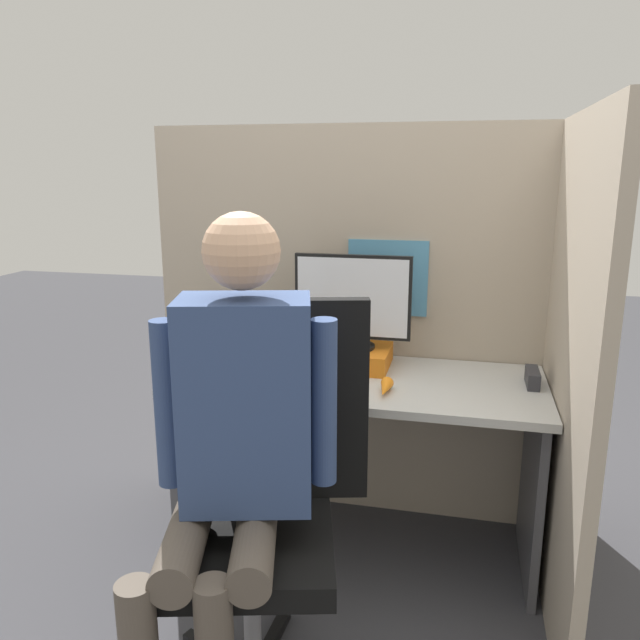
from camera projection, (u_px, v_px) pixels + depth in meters
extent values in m
plane|color=#3D3D42|center=(341.00, 594.00, 2.22)|extent=(12.00, 12.00, 0.00)
cube|color=tan|center=(372.00, 327.00, 2.62)|extent=(1.87, 0.04, 1.65)
cube|color=#4C8EB7|center=(388.00, 278.00, 2.53)|extent=(0.32, 0.01, 0.31)
cube|color=#F4EA66|center=(368.00, 306.00, 2.57)|extent=(0.09, 0.01, 0.09)
cube|color=tan|center=(564.00, 367.00, 2.09)|extent=(0.04, 1.23, 1.65)
cube|color=#B7B7B2|center=(358.00, 381.00, 2.34)|extent=(1.37, 0.61, 0.03)
cube|color=#4C4C51|center=(201.00, 451.00, 2.57)|extent=(0.03, 0.51, 0.68)
cube|color=#4C4C51|center=(532.00, 487.00, 2.28)|extent=(0.03, 0.51, 0.68)
cube|color=orange|center=(352.00, 357.00, 2.46)|extent=(0.30, 0.26, 0.08)
cylinder|color=black|center=(352.00, 346.00, 2.45)|extent=(0.18, 0.18, 0.01)
cylinder|color=black|center=(352.00, 340.00, 2.44)|extent=(0.04, 0.04, 0.04)
cube|color=black|center=(353.00, 297.00, 2.41)|extent=(0.45, 0.02, 0.33)
cube|color=silver|center=(352.00, 297.00, 2.39)|extent=(0.43, 0.00, 0.30)
cube|color=black|center=(222.00, 367.00, 2.42)|extent=(0.37, 0.22, 0.02)
cube|color=#424242|center=(223.00, 363.00, 2.44)|extent=(0.32, 0.12, 0.00)
cube|color=black|center=(229.00, 333.00, 2.47)|extent=(0.37, 0.06, 0.21)
cube|color=silver|center=(228.00, 333.00, 2.47)|extent=(0.33, 0.05, 0.19)
ellipsoid|color=black|center=(271.00, 379.00, 2.26)|extent=(0.06, 0.05, 0.03)
cube|color=#2D2D33|center=(532.00, 378.00, 2.24)|extent=(0.04, 0.14, 0.06)
cone|color=orange|center=(385.00, 389.00, 2.14)|extent=(0.05, 0.13, 0.05)
cylinder|color=green|center=(388.00, 382.00, 2.22)|extent=(0.02, 0.02, 0.02)
cylinder|color=gray|center=(252.00, 616.00, 1.79)|extent=(0.05, 0.05, 0.37)
cube|color=black|center=(250.00, 547.00, 1.74)|extent=(0.56, 0.56, 0.07)
cube|color=black|center=(296.00, 400.00, 1.88)|extent=(0.44, 0.16, 0.63)
cylinder|color=brown|center=(184.00, 545.00, 1.60)|extent=(0.20, 0.37, 0.11)
cylinder|color=brown|center=(254.00, 544.00, 1.60)|extent=(0.20, 0.37, 0.11)
cube|color=#334775|center=(246.00, 403.00, 1.64)|extent=(0.38, 0.28, 0.57)
sphere|color=#D8A884|center=(241.00, 251.00, 1.54)|extent=(0.20, 0.20, 0.20)
cylinder|color=#334775|center=(167.00, 404.00, 1.63)|extent=(0.07, 0.07, 0.45)
cylinder|color=#334775|center=(324.00, 403.00, 1.64)|extent=(0.07, 0.07, 0.45)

